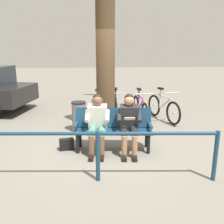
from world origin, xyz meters
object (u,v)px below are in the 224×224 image
(person_companion, at_px, (97,121))
(handbag, at_px, (67,144))
(bicycle_silver, at_px, (96,110))
(bicycle_green, at_px, (163,108))
(bicycle_black, at_px, (116,109))
(litter_bin, at_px, (79,117))
(bicycle_red, at_px, (140,109))
(bench, at_px, (113,126))
(tree_trunk, at_px, (105,67))
(person_reading, at_px, (129,121))

(person_companion, xyz_separation_m, handbag, (0.65, -0.15, -0.54))
(person_companion, height_order, bicycle_silver, person_companion)
(bicycle_green, height_order, bicycle_black, same)
(litter_bin, height_order, bicycle_red, bicycle_red)
(person_companion, bearing_deg, bicycle_black, -99.23)
(person_companion, relative_size, bicycle_red, 0.71)
(bench, relative_size, handbag, 5.46)
(handbag, xyz_separation_m, bicycle_silver, (-0.66, -1.96, 0.24))
(tree_trunk, height_order, bicycle_red, tree_trunk)
(person_reading, xyz_separation_m, tree_trunk, (0.39, -1.45, 0.97))
(person_reading, xyz_separation_m, bicycle_black, (0.06, -2.28, -0.31))
(person_reading, height_order, bicycle_red, person_reading)
(person_reading, xyz_separation_m, handbag, (1.29, -0.21, -0.54))
(person_reading, bearing_deg, handbag, -3.67)
(litter_bin, height_order, bicycle_black, bicycle_black)
(tree_trunk, bearing_deg, bicycle_green, -156.01)
(tree_trunk, distance_m, bicycle_black, 1.55)
(tree_trunk, bearing_deg, person_companion, 79.98)
(handbag, bearing_deg, litter_bin, -100.14)
(handbag, height_order, bicycle_silver, bicycle_silver)
(bicycle_silver, bearing_deg, tree_trunk, 35.62)
(tree_trunk, relative_size, bicycle_silver, 2.02)
(person_reading, bearing_deg, bicycle_green, -115.54)
(bench, bearing_deg, person_reading, 152.93)
(person_reading, distance_m, bicycle_black, 2.30)
(tree_trunk, bearing_deg, handbag, 54.22)
(bicycle_green, bearing_deg, bicycle_black, -109.60)
(tree_trunk, height_order, bicycle_green, tree_trunk)
(person_companion, bearing_deg, person_reading, 179.95)
(person_companion, xyz_separation_m, bicycle_red, (-1.27, -2.09, -0.30))
(tree_trunk, xyz_separation_m, bicycle_green, (-1.72, -0.77, -1.27))
(tree_trunk, bearing_deg, litter_bin, 4.65)
(bench, distance_m, bicycle_silver, 2.01)
(handbag, bearing_deg, bicycle_green, -142.47)
(bench, relative_size, bicycle_silver, 1.01)
(handbag, height_order, litter_bin, litter_bin)
(bench, xyz_separation_m, handbag, (0.99, -0.01, -0.39))
(bicycle_black, bearing_deg, bicycle_green, 91.59)
(bicycle_black, bearing_deg, tree_trunk, -18.22)
(person_companion, bearing_deg, tree_trunk, -94.60)
(litter_bin, xyz_separation_m, bicycle_red, (-1.71, -0.76, -0.03))
(handbag, distance_m, litter_bin, 1.24)
(person_reading, height_order, handbag, person_reading)
(bench, xyz_separation_m, bicycle_red, (-0.94, -1.96, -0.15))
(litter_bin, relative_size, bicycle_silver, 0.47)
(bicycle_silver, bearing_deg, handbag, -1.33)
(bench, relative_size, person_reading, 1.36)
(bench, bearing_deg, bicycle_red, -110.22)
(bicycle_black, distance_m, bicycle_silver, 0.58)
(bicycle_green, bearing_deg, bench, -56.28)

